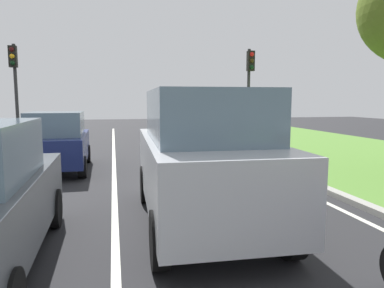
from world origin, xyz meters
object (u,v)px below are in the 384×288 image
(car_hatchback_far, at_px, (58,142))
(car_suv_ahead, at_px, (203,157))
(traffic_light_overhead_left, at_px, (15,77))
(traffic_light_near_right, at_px, (250,79))

(car_hatchback_far, bearing_deg, car_suv_ahead, -61.75)
(car_suv_ahead, xyz_separation_m, traffic_light_overhead_left, (-5.55, 11.11, 1.97))
(car_suv_ahead, relative_size, traffic_light_near_right, 1.02)
(car_hatchback_far, relative_size, traffic_light_overhead_left, 0.83)
(traffic_light_overhead_left, bearing_deg, car_hatchback_far, -66.42)
(traffic_light_near_right, distance_m, traffic_light_overhead_left, 10.34)
(car_suv_ahead, distance_m, traffic_light_overhead_left, 12.58)
(car_suv_ahead, height_order, car_hatchback_far, car_suv_ahead)
(car_suv_ahead, relative_size, traffic_light_overhead_left, 1.01)
(car_hatchback_far, distance_m, traffic_light_near_right, 9.28)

